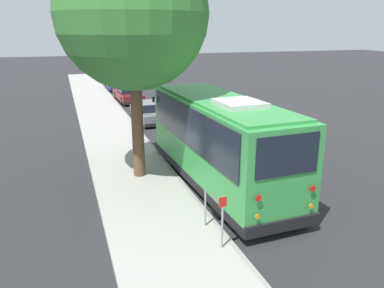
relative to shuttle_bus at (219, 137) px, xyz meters
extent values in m
plane|color=#28282B|center=(-0.59, -0.06, -1.90)|extent=(160.00, 160.00, 0.00)
cube|color=#A3A099|center=(-0.59, 3.02, -1.83)|extent=(80.00, 3.16, 0.15)
cube|color=gray|center=(-0.59, 1.37, -1.83)|extent=(80.00, 0.14, 0.15)
cube|color=green|center=(0.00, 0.00, -0.12)|extent=(8.76, 2.76, 3.01)
cube|color=black|center=(0.00, 0.00, -1.49)|extent=(8.80, 2.81, 0.28)
cube|color=black|center=(0.00, 0.00, 0.54)|extent=(8.05, 2.82, 1.45)
cube|color=black|center=(4.36, 0.16, 0.54)|extent=(0.11, 2.15, 1.52)
cube|color=black|center=(-4.35, -0.16, 0.65)|extent=(0.10, 1.97, 1.16)
cube|color=black|center=(4.36, 0.16, 1.24)|extent=(0.10, 1.77, 0.22)
cube|color=green|center=(0.00, 0.00, 1.42)|extent=(8.22, 2.51, 0.10)
cube|color=silver|center=(-1.54, -0.06, 1.54)|extent=(1.64, 1.45, 0.20)
cube|color=black|center=(4.38, 0.16, -1.45)|extent=(0.19, 2.48, 0.36)
cube|color=black|center=(-4.38, -0.16, -1.45)|extent=(0.19, 2.48, 0.36)
cylinder|color=red|center=(-4.45, 0.72, -0.42)|extent=(0.04, 0.18, 0.18)
cylinder|color=orange|center=(-4.45, 0.72, -0.97)|extent=(0.04, 0.14, 0.14)
cylinder|color=red|center=(-4.39, -1.04, -0.42)|extent=(0.04, 0.18, 0.18)
cylinder|color=orange|center=(-4.39, -1.04, -0.97)|extent=(0.04, 0.14, 0.14)
cube|color=white|center=(4.40, 0.98, -1.28)|extent=(0.05, 0.32, 0.18)
cube|color=white|center=(4.46, -0.66, -1.28)|extent=(0.05, 0.32, 0.18)
cube|color=black|center=(4.02, 1.53, 0.83)|extent=(0.06, 0.10, 0.24)
cylinder|color=black|center=(2.53, 1.16, -1.40)|extent=(1.01, 0.34, 1.00)
cylinder|color=slate|center=(2.53, 1.16, -1.40)|extent=(0.46, 0.34, 0.45)
cylinder|color=black|center=(2.61, -0.98, -1.40)|extent=(1.01, 0.34, 1.00)
cylinder|color=slate|center=(2.61, -0.98, -1.40)|extent=(0.46, 0.34, 0.45)
cylinder|color=black|center=(-2.47, 0.99, -1.40)|extent=(1.01, 0.34, 1.00)
cylinder|color=slate|center=(-2.47, 0.99, -1.40)|extent=(0.46, 0.34, 0.45)
cylinder|color=black|center=(-2.39, -1.16, -1.40)|extent=(1.01, 0.34, 1.00)
cylinder|color=slate|center=(-2.39, -1.16, -1.40)|extent=(0.46, 0.34, 0.45)
cube|color=slate|center=(11.21, 0.16, -1.44)|extent=(4.40, 1.78, 0.62)
cube|color=black|center=(11.09, 0.16, -0.89)|extent=(2.10, 1.51, 0.48)
cube|color=slate|center=(11.09, 0.16, -0.65)|extent=(2.01, 1.47, 0.05)
cube|color=black|center=(13.42, 0.20, -1.65)|extent=(0.11, 1.65, 0.20)
cube|color=black|center=(9.00, 0.13, -1.65)|extent=(0.11, 1.65, 0.20)
cylinder|color=black|center=(12.58, 0.96, -1.59)|extent=(0.63, 0.21, 0.62)
cylinder|color=slate|center=(12.58, 0.96, -1.59)|extent=(0.28, 0.22, 0.28)
cylinder|color=black|center=(12.60, -0.59, -1.59)|extent=(0.63, 0.21, 0.62)
cylinder|color=slate|center=(12.60, -0.59, -1.59)|extent=(0.28, 0.22, 0.28)
cylinder|color=black|center=(9.82, 0.92, -1.59)|extent=(0.63, 0.21, 0.62)
cylinder|color=slate|center=(9.82, 0.92, -1.59)|extent=(0.28, 0.22, 0.28)
cylinder|color=black|center=(9.84, -0.64, -1.59)|extent=(0.63, 0.21, 0.62)
cylinder|color=slate|center=(9.84, -0.64, -1.59)|extent=(0.28, 0.22, 0.28)
cube|color=maroon|center=(18.63, 0.28, -1.42)|extent=(4.60, 1.95, 0.63)
cube|color=black|center=(18.51, 0.28, -0.87)|extent=(2.21, 1.60, 0.48)
cube|color=maroon|center=(18.51, 0.28, -0.63)|extent=(2.12, 1.56, 0.05)
cube|color=black|center=(20.91, 0.38, -1.64)|extent=(0.16, 1.69, 0.20)
cube|color=black|center=(16.34, 0.18, -1.64)|extent=(0.16, 1.69, 0.20)
cylinder|color=black|center=(20.02, 1.15, -1.58)|extent=(0.65, 0.23, 0.65)
cylinder|color=slate|center=(20.02, 1.15, -1.58)|extent=(0.30, 0.23, 0.29)
cylinder|color=black|center=(20.09, -0.45, -1.58)|extent=(0.65, 0.23, 0.65)
cylinder|color=slate|center=(20.09, -0.45, -1.58)|extent=(0.30, 0.23, 0.29)
cylinder|color=black|center=(17.16, 1.02, -1.58)|extent=(0.65, 0.23, 0.65)
cylinder|color=slate|center=(17.16, 1.02, -1.58)|extent=(0.30, 0.23, 0.29)
cylinder|color=black|center=(17.24, -0.58, -1.58)|extent=(0.65, 0.23, 0.65)
cylinder|color=slate|center=(17.24, -0.58, -1.58)|extent=(0.30, 0.23, 0.29)
cube|color=navy|center=(25.71, 0.38, -1.44)|extent=(4.33, 1.77, 0.61)
cube|color=black|center=(25.60, 0.38, -0.90)|extent=(2.07, 1.48, 0.48)
cube|color=navy|center=(25.60, 0.38, -0.66)|extent=(1.99, 1.44, 0.05)
cube|color=black|center=(27.87, 0.45, -1.65)|extent=(0.13, 1.59, 0.20)
cube|color=black|center=(23.55, 0.32, -1.65)|extent=(0.13, 1.59, 0.20)
cylinder|color=black|center=(27.04, 1.17, -1.59)|extent=(0.62, 0.22, 0.62)
cylinder|color=slate|center=(27.04, 1.17, -1.59)|extent=(0.28, 0.23, 0.28)
cylinder|color=black|center=(27.08, -0.32, -1.59)|extent=(0.62, 0.22, 0.62)
cylinder|color=slate|center=(27.08, -0.32, -1.59)|extent=(0.28, 0.23, 0.28)
cylinder|color=black|center=(24.34, 1.09, -1.59)|extent=(0.62, 0.22, 0.62)
cylinder|color=slate|center=(24.34, 1.09, -1.59)|extent=(0.28, 0.23, 0.28)
cylinder|color=black|center=(24.38, -0.40, -1.59)|extent=(0.62, 0.22, 0.62)
cylinder|color=slate|center=(24.38, -0.40, -1.59)|extent=(0.28, 0.23, 0.28)
cube|color=#A8AAAF|center=(33.05, 0.22, -1.43)|extent=(4.32, 2.04, 0.63)
cube|color=black|center=(32.94, 0.23, -0.88)|extent=(2.10, 1.63, 0.48)
cube|color=#A8AAAF|center=(32.94, 0.23, -0.64)|extent=(2.02, 1.59, 0.05)
cube|color=black|center=(35.16, 0.05, -1.64)|extent=(0.21, 1.66, 0.20)
cube|color=black|center=(30.94, 0.38, -1.64)|extent=(0.21, 1.66, 0.20)
cylinder|color=black|center=(34.43, 0.89, -1.58)|extent=(0.65, 0.25, 0.64)
cylinder|color=slate|center=(34.43, 0.89, -1.58)|extent=(0.30, 0.24, 0.29)
cylinder|color=black|center=(34.31, -0.67, -1.58)|extent=(0.65, 0.25, 0.64)
cylinder|color=slate|center=(34.31, -0.67, -1.58)|extent=(0.30, 0.24, 0.29)
cylinder|color=black|center=(31.79, 1.10, -1.58)|extent=(0.65, 0.25, 0.64)
cylinder|color=slate|center=(31.79, 1.10, -1.58)|extent=(0.30, 0.24, 0.29)
cylinder|color=black|center=(31.67, -0.46, -1.58)|extent=(0.65, 0.25, 0.64)
cylinder|color=slate|center=(31.67, -0.46, -1.58)|extent=(0.30, 0.24, 0.29)
cylinder|color=brown|center=(1.55, 2.77, 0.38)|extent=(0.46, 0.46, 4.26)
sphere|color=#387A33|center=(1.55, 2.77, 4.44)|extent=(5.52, 5.52, 5.52)
cylinder|color=gray|center=(-4.38, 1.73, -1.15)|extent=(0.06, 0.06, 1.20)
cube|color=red|center=(-4.38, 1.73, -0.41)|extent=(0.02, 0.22, 0.28)
cylinder|color=gray|center=(-3.14, 1.73, -1.18)|extent=(0.06, 0.06, 1.15)
cylinder|color=red|center=(6.11, 1.90, -1.43)|extent=(0.22, 0.22, 0.65)
sphere|color=red|center=(6.11, 1.90, -1.04)|extent=(0.20, 0.20, 0.20)
camera|label=1|loc=(-12.47, 5.36, 3.87)|focal=35.00mm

